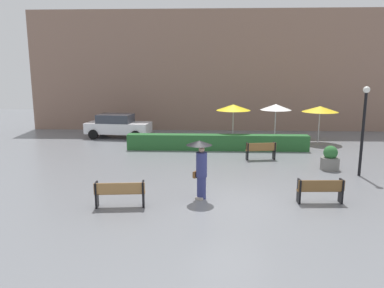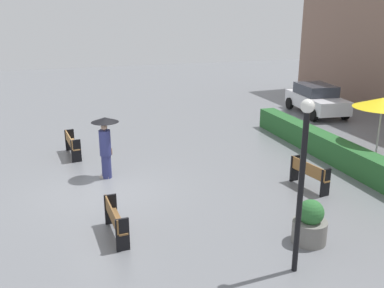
{
  "view_description": "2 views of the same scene",
  "coord_description": "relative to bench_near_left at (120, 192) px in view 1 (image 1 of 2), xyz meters",
  "views": [
    {
      "loc": [
        -0.72,
        -12.35,
        4.44
      ],
      "look_at": [
        -1.45,
        4.37,
        1.13
      ],
      "focal_mm": 34.92,
      "sensor_mm": 36.0,
      "label": 1
    },
    {
      "loc": [
        12.81,
        -1.26,
        5.46
      ],
      "look_at": [
        -0.31,
        3.0,
        1.1
      ],
      "focal_mm": 40.32,
      "sensor_mm": 36.0,
      "label": 2
    }
  ],
  "objects": [
    {
      "name": "pedestrian_with_umbrella",
      "position": [
        2.62,
        1.0,
        0.79
      ],
      "size": [
        0.9,
        0.9,
        2.07
      ],
      "color": "navy",
      "rests_on": "ground"
    },
    {
      "name": "bench_back_row",
      "position": [
        5.54,
        6.91,
        0.01
      ],
      "size": [
        1.54,
        0.56,
        0.88
      ],
      "color": "olive",
      "rests_on": "ground"
    },
    {
      "name": "lamp_post",
      "position": [
        9.36,
        4.16,
        1.82
      ],
      "size": [
        0.28,
        0.28,
        3.8
      ],
      "color": "black",
      "rests_on": "ground"
    },
    {
      "name": "patio_umbrella_yellow_far",
      "position": [
        9.74,
        11.62,
        1.58
      ],
      "size": [
        2.18,
        2.18,
        2.28
      ],
      "color": "silver",
      "rests_on": "ground"
    },
    {
      "name": "bench_near_right",
      "position": [
        6.69,
        0.67,
        -0.02
      ],
      "size": [
        1.57,
        0.4,
        0.83
      ],
      "color": "brown",
      "rests_on": "ground"
    },
    {
      "name": "patio_umbrella_yellow",
      "position": [
        4.35,
        10.48,
        1.77
      ],
      "size": [
        2.02,
        2.02,
        2.47
      ],
      "color": "silver",
      "rests_on": "ground"
    },
    {
      "name": "parked_car",
      "position": [
        -3.17,
        12.89,
        0.3
      ],
      "size": [
        4.36,
        2.33,
        1.57
      ],
      "color": "silver",
      "rests_on": "ground"
    },
    {
      "name": "planter_pot",
      "position": [
        8.41,
        5.12,
        -0.04
      ],
      "size": [
        0.84,
        0.84,
        1.11
      ],
      "color": "slate",
      "rests_on": "ground"
    },
    {
      "name": "bench_near_left",
      "position": [
        0.0,
        0.0,
        0.0
      ],
      "size": [
        1.67,
        0.51,
        0.86
      ],
      "color": "#9E7242",
      "rests_on": "ground"
    },
    {
      "name": "ground_plane",
      "position": [
        3.59,
        0.79,
        -0.52
      ],
      "size": [
        60.0,
        60.0,
        0.0
      ],
      "primitive_type": "plane",
      "color": "slate"
    },
    {
      "name": "hedge_strip",
      "position": [
        3.4,
        9.19,
        -0.08
      ],
      "size": [
        10.19,
        0.7,
        0.88
      ],
      "primitive_type": "cube",
      "color": "#28602D",
      "rests_on": "ground"
    },
    {
      "name": "building_facade",
      "position": [
        3.59,
        16.79,
        3.85
      ],
      "size": [
        28.0,
        1.2,
        8.74
      ],
      "primitive_type": "cube",
      "color": "#846656",
      "rests_on": "ground"
    },
    {
      "name": "patio_umbrella_white",
      "position": [
        6.93,
        10.99,
        1.75
      ],
      "size": [
        1.85,
        1.85,
        2.45
      ],
      "color": "silver",
      "rests_on": "ground"
    }
  ]
}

